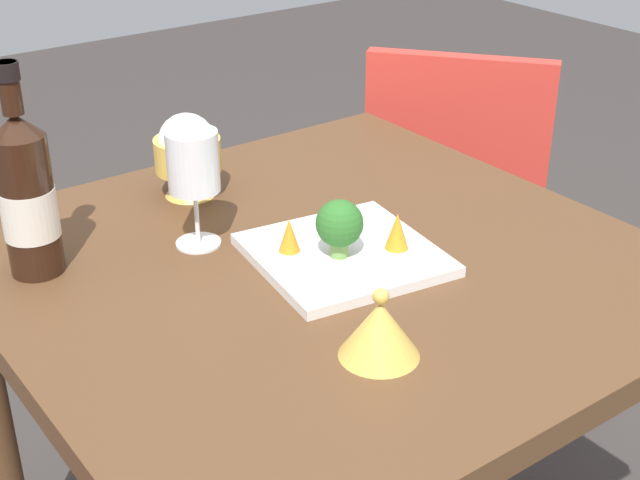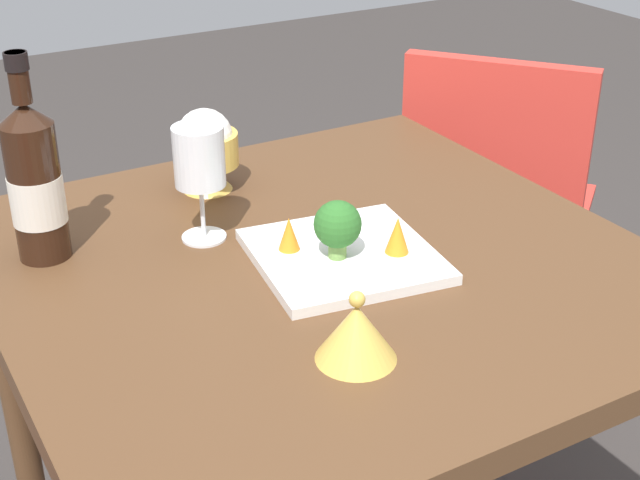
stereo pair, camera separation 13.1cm
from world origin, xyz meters
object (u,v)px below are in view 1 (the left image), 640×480
at_px(rice_bowl_lid, 380,329).
at_px(serving_plate, 344,255).
at_px(rice_bowl, 188,154).
at_px(broccoli_floret, 339,225).
at_px(wine_bottle, 27,195).
at_px(carrot_garnish_right, 289,235).
at_px(wine_glass, 193,165).
at_px(chair_by_wall, 457,183).
at_px(carrot_garnish_left, 397,231).

bearing_deg(rice_bowl_lid, serving_plate, -117.75).
height_order(rice_bowl, broccoli_floret, rice_bowl).
xyz_separation_m(rice_bowl, broccoli_floret, (-0.05, 0.34, -0.01)).
distance_m(wine_bottle, carrot_garnish_right, 0.37).
distance_m(wine_glass, rice_bowl, 0.19).
bearing_deg(carrot_garnish_right, chair_by_wall, -151.48).
relative_size(chair_by_wall, wine_bottle, 2.80).
height_order(wine_bottle, rice_bowl_lid, wine_bottle).
relative_size(wine_bottle, carrot_garnish_left, 5.51).
height_order(wine_bottle, serving_plate, wine_bottle).
height_order(chair_by_wall, broccoli_floret, chair_by_wall).
relative_size(rice_bowl, carrot_garnish_left, 2.57).
xyz_separation_m(wine_bottle, rice_bowl_lid, (-0.25, 0.45, -0.08)).
bearing_deg(wine_glass, carrot_garnish_left, 135.49).
bearing_deg(chair_by_wall, wine_glass, -110.04).
distance_m(wine_glass, broccoli_floret, 0.23).
height_order(wine_bottle, broccoli_floret, wine_bottle).
relative_size(rice_bowl_lid, broccoli_floret, 1.17).
height_order(wine_bottle, wine_glass, wine_bottle).
distance_m(chair_by_wall, serving_plate, 0.84).
height_order(wine_glass, rice_bowl, wine_glass).
xyz_separation_m(wine_glass, rice_bowl, (-0.08, -0.17, -0.05)).
bearing_deg(carrot_garnish_right, rice_bowl_lid, 79.27).
relative_size(wine_glass, broccoli_floret, 2.09).
height_order(wine_glass, broccoli_floret, wine_glass).
xyz_separation_m(rice_bowl, carrot_garnish_left, (-0.13, 0.37, -0.03)).
bearing_deg(rice_bowl, serving_plate, 101.46).
xyz_separation_m(rice_bowl_lid, carrot_garnish_left, (-0.18, -0.18, 0.01)).
height_order(serving_plate, carrot_garnish_left, carrot_garnish_left).
bearing_deg(broccoli_floret, serving_plate, -148.84).
height_order(chair_by_wall, rice_bowl, rice_bowl).
xyz_separation_m(wine_glass, broccoli_floret, (-0.13, 0.18, -0.06)).
relative_size(wine_bottle, serving_plate, 1.07).
bearing_deg(rice_bowl, chair_by_wall, -171.28).
xyz_separation_m(broccoli_floret, carrot_garnish_left, (-0.08, 0.03, -0.02)).
xyz_separation_m(chair_by_wall, serving_plate, (0.68, 0.45, 0.22)).
relative_size(serving_plate, carrot_garnish_right, 5.65).
distance_m(wine_glass, carrot_garnish_left, 0.31).
height_order(chair_by_wall, serving_plate, chair_by_wall).
distance_m(chair_by_wall, wine_glass, 0.93).
bearing_deg(chair_by_wall, rice_bowl_lid, -88.77).
bearing_deg(chair_by_wall, wine_bottle, -117.14).
bearing_deg(rice_bowl_lid, wine_bottle, -60.47).
distance_m(serving_plate, carrot_garnish_left, 0.08).
height_order(broccoli_floret, carrot_garnish_right, broccoli_floret).
height_order(wine_bottle, carrot_garnish_left, wine_bottle).
distance_m(chair_by_wall, rice_bowl_lid, 1.07).
distance_m(rice_bowl, serving_plate, 0.35).
bearing_deg(chair_by_wall, carrot_garnish_right, -100.33).
bearing_deg(broccoli_floret, wine_glass, -53.95).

